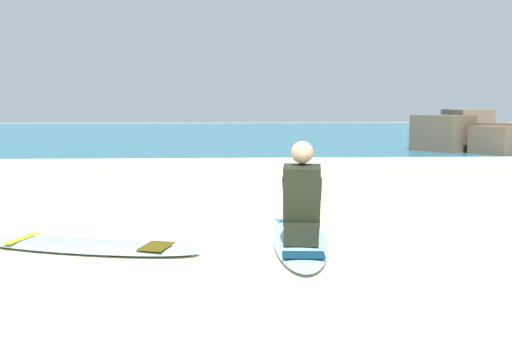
# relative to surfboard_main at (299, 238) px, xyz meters

# --- Properties ---
(ground_plane) EXTENTS (80.00, 80.00, 0.00)m
(ground_plane) POSITION_rel_surfboard_main_xyz_m (-0.74, -0.72, -0.04)
(ground_plane) COLOR beige
(sea) EXTENTS (80.00, 28.00, 0.10)m
(sea) POSITION_rel_surfboard_main_xyz_m (-0.74, 21.15, 0.01)
(sea) COLOR teal
(sea) RESTS_ON ground
(breaking_foam) EXTENTS (80.00, 0.90, 0.11)m
(breaking_foam) POSITION_rel_surfboard_main_xyz_m (-0.74, 7.45, 0.02)
(breaking_foam) COLOR white
(breaking_foam) RESTS_ON ground
(surfboard_main) EXTENTS (0.72, 2.52, 0.08)m
(surfboard_main) POSITION_rel_surfboard_main_xyz_m (0.00, 0.00, 0.00)
(surfboard_main) COLOR #9ED1E5
(surfboard_main) RESTS_ON ground
(surfer_seated) EXTENTS (0.44, 0.74, 0.95)m
(surfer_seated) POSITION_rel_surfboard_main_xyz_m (-0.02, -0.28, 0.40)
(surfer_seated) COLOR black
(surfer_seated) RESTS_ON surfboard_main
(surfboard_spare_near) EXTENTS (2.36, 1.14, 0.08)m
(surfboard_spare_near) POSITION_rel_surfboard_main_xyz_m (-2.07, -0.22, 0.00)
(surfboard_spare_near) COLOR #9ED1E5
(surfboard_spare_near) RESTS_ON ground
(rock_outcrop_distant) EXTENTS (3.88, 3.73, 1.23)m
(rock_outcrop_distant) POSITION_rel_surfboard_main_xyz_m (6.33, 9.60, 0.49)
(rock_outcrop_distant) COLOR brown
(rock_outcrop_distant) RESTS_ON ground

